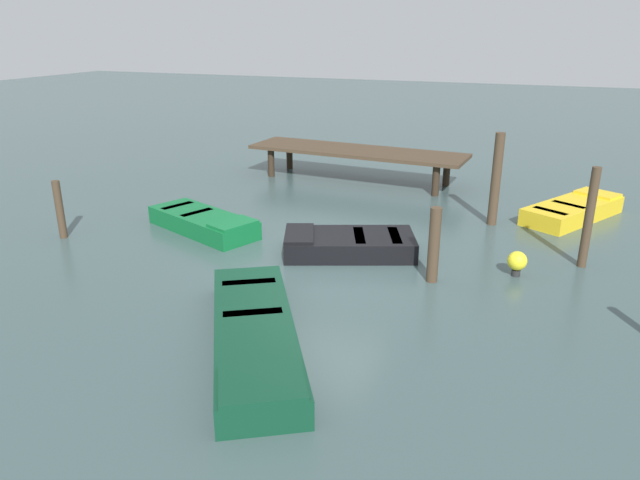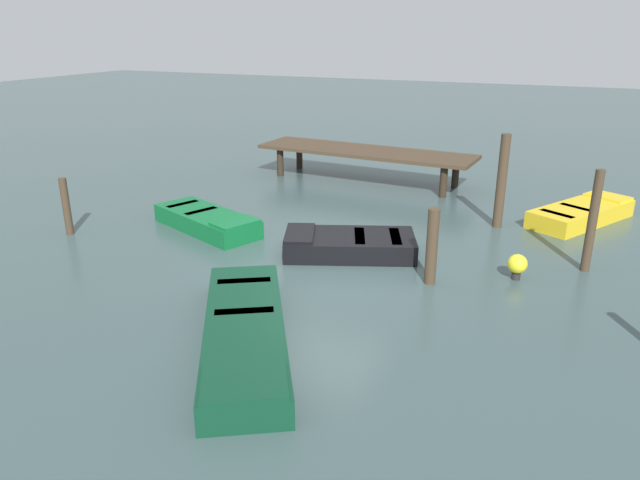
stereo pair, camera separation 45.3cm
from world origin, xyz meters
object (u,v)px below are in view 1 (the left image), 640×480
rowboat_black (348,244)px  mooring_piling_mid_right (60,210)px  rowboat_green (203,222)px  marker_buoy (517,262)px  mooring_piling_far_right (496,180)px  rowboat_dark_green (255,334)px  dock_segment (357,153)px  mooring_piling_near_left (434,245)px  rowboat_yellow (573,210)px  mooring_piling_near_right (589,218)px

rowboat_black → mooring_piling_mid_right: (-6.15, -1.35, 0.42)m
rowboat_green → marker_buoy: (6.77, -0.09, 0.07)m
mooring_piling_far_right → rowboat_dark_green: bearing=-110.1°
dock_segment → marker_buoy: size_ratio=13.64×
mooring_piling_mid_right → rowboat_black: bearing=12.4°
rowboat_green → mooring_piling_near_left: (5.36, -0.90, 0.48)m
marker_buoy → rowboat_black: bearing=-179.2°
rowboat_dark_green → rowboat_black: size_ratio=1.40×
mooring_piling_mid_right → marker_buoy: size_ratio=2.67×
rowboat_yellow → mooring_piling_near_left: size_ratio=2.19×
mooring_piling_mid_right → mooring_piling_far_right: bearing=26.7°
rowboat_black → mooring_piling_near_left: bearing=136.4°
rowboat_green → mooring_piling_mid_right: (-2.65, -1.49, 0.42)m
rowboat_black → mooring_piling_far_right: mooring_piling_far_right is taller
rowboat_green → mooring_piling_far_right: 6.73m
mooring_piling_near_right → mooring_piling_near_left: bearing=-145.6°
dock_segment → rowboat_yellow: 6.25m
mooring_piling_near_right → dock_segment: bearing=142.1°
rowboat_dark_green → mooring_piling_near_left: 3.83m
rowboat_yellow → rowboat_dark_green: bearing=-178.1°
rowboat_yellow → marker_buoy: size_ratio=6.37×
rowboat_green → mooring_piling_near_left: bearing=12.7°
rowboat_yellow → mooring_piling_mid_right: bearing=147.7°
rowboat_green → rowboat_yellow: bearing=49.7°
rowboat_dark_green → rowboat_green: size_ratio=1.35×
rowboat_dark_green → rowboat_green: (-3.44, 4.19, 0.00)m
rowboat_black → mooring_piling_near_right: size_ratio=1.48×
rowboat_dark_green → marker_buoy: 5.28m
mooring_piling_near_right → rowboat_yellow: bearing=92.4°
mooring_piling_far_right → marker_buoy: (0.75, -2.97, -0.79)m
mooring_piling_far_right → rowboat_black: bearing=-129.9°
rowboat_green → rowboat_yellow: same height
dock_segment → rowboat_green: dock_segment is taller
mooring_piling_mid_right → rowboat_green: bearing=29.4°
rowboat_dark_green → rowboat_yellow: (4.35, 8.22, 0.00)m
rowboat_dark_green → mooring_piling_far_right: mooring_piling_far_right is taller
rowboat_green → mooring_piling_near_right: (7.93, 0.85, 0.76)m
rowboat_dark_green → mooring_piling_far_right: (2.58, 7.07, 0.86)m
mooring_piling_mid_right → mooring_piling_near_right: mooring_piling_near_right is taller
rowboat_black → mooring_piling_near_right: bearing=171.4°
rowboat_yellow → marker_buoy: (-1.02, -4.13, 0.07)m
rowboat_black → marker_buoy: marker_buoy is taller
rowboat_green → mooring_piling_mid_right: 3.07m
mooring_piling_mid_right → dock_segment: bearing=58.1°
rowboat_dark_green → marker_buoy: (3.33, 4.09, 0.07)m
mooring_piling_near_left → mooring_piling_far_right: mooring_piling_far_right is taller
rowboat_black → mooring_piling_near_right: mooring_piling_near_right is taller
rowboat_black → mooring_piling_near_right: 4.60m
marker_buoy → mooring_piling_near_left: bearing=-150.2°
rowboat_green → rowboat_black: (3.50, -0.14, 0.00)m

